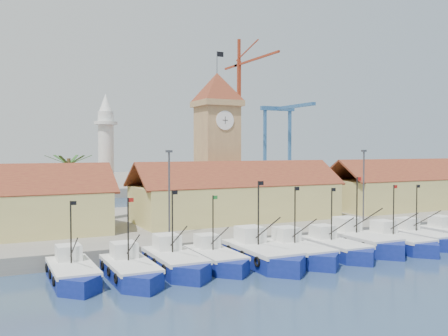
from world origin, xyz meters
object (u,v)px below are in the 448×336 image
boat_0 (73,275)px  clock_tower (217,139)px  boat_5 (300,253)px  minaret (106,156)px

boat_0 → clock_tower: bearing=44.5°
boat_0 → clock_tower: 34.35m
clock_tower → boat_0: bearing=-135.5°
boat_5 → clock_tower: 26.57m
minaret → clock_tower: bearing=-7.6°
boat_0 → minaret: (8.13, 24.77, 9.02)m
boat_5 → clock_tower: bearing=84.2°
clock_tower → minaret: clock_tower is taller
boat_5 → clock_tower: clock_tower is taller
boat_5 → clock_tower: size_ratio=0.43×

